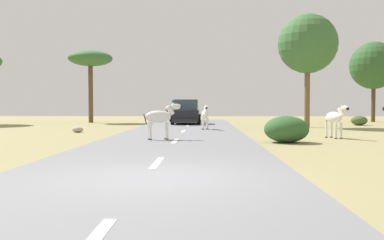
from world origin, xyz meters
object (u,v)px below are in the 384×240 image
at_px(tree_3, 308,44).
at_px(car_0, 186,113).
at_px(rock_1, 78,130).
at_px(zebra_2, 160,117).
at_px(car_1, 183,112).
at_px(tree_1, 90,60).
at_px(bush_0, 286,129).
at_px(bush_1, 359,121).
at_px(zebra_1, 335,118).
at_px(tree_4, 374,66).
at_px(zebra_0, 205,115).

bearing_deg(tree_3, car_0, 154.74).
bearing_deg(rock_1, zebra_2, -46.09).
relative_size(car_1, tree_3, 0.62).
xyz_separation_m(tree_1, bush_0, (12.11, -17.60, -4.48)).
relative_size(tree_3, bush_0, 4.25).
height_order(bush_0, bush_1, bush_0).
height_order(zebra_1, car_0, car_0).
distance_m(tree_4, bush_1, 8.09).
relative_size(tree_4, bush_1, 5.95).
distance_m(car_0, tree_4, 16.49).
height_order(tree_1, tree_4, tree_4).
relative_size(car_1, bush_1, 3.96).
xyz_separation_m(zebra_1, tree_1, (-14.54, 15.52, 4.12)).
relative_size(zebra_1, bush_1, 1.33).
height_order(zebra_1, bush_0, zebra_1).
height_order(car_0, bush_0, car_0).
relative_size(bush_0, rock_1, 2.98).
relative_size(tree_1, tree_4, 0.86).
distance_m(zebra_2, rock_1, 6.91).
bearing_deg(zebra_2, bush_0, 64.26).
xyz_separation_m(car_1, bush_1, (12.43, -6.14, -0.52)).
height_order(zebra_2, tree_1, tree_1).
distance_m(zebra_2, tree_4, 24.91).
relative_size(zebra_0, bush_0, 0.88).
relative_size(zebra_0, zebra_1, 1.00).
relative_size(zebra_2, car_1, 0.34).
height_order(zebra_2, bush_1, zebra_2).
xyz_separation_m(zebra_1, car_1, (-7.28, 17.69, -0.02)).
bearing_deg(zebra_2, car_0, 160.05).
xyz_separation_m(zebra_1, tree_4, (8.43, 17.57, 3.78)).
height_order(zebra_1, zebra_2, zebra_2).
distance_m(bush_1, rock_1, 18.94).
xyz_separation_m(car_1, tree_3, (8.22, -8.81, 4.36)).
bearing_deg(tree_4, car_0, -161.75).
distance_m(bush_0, bush_1, 15.60).
height_order(tree_3, bush_0, tree_3).
xyz_separation_m(bush_0, rock_1, (-9.57, 5.58, -0.35)).
bearing_deg(bush_1, tree_4, 61.30).
bearing_deg(tree_3, zebra_0, -153.05).
bearing_deg(bush_1, tree_3, -147.58).
bearing_deg(zebra_0, rock_1, 12.94).
height_order(tree_3, bush_1, tree_3).
bearing_deg(zebra_2, tree_3, 123.45).
bearing_deg(tree_1, tree_4, 5.08).
xyz_separation_m(car_1, tree_4, (15.71, -0.13, 3.79)).
bearing_deg(car_1, bush_1, -24.27).
xyz_separation_m(zebra_0, tree_4, (13.90, 11.93, 3.77)).
bearing_deg(bush_0, car_0, 106.67).
relative_size(tree_4, rock_1, 11.81).
distance_m(car_0, car_1, 5.17).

